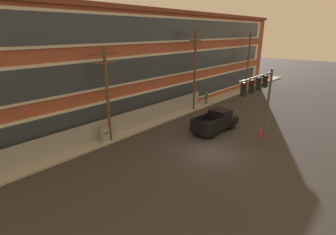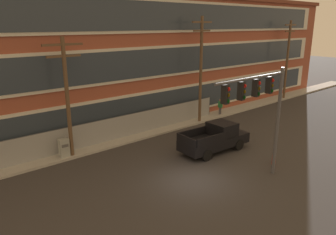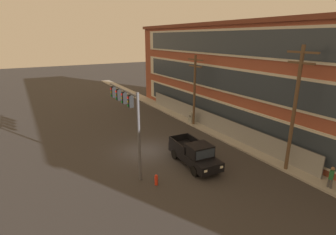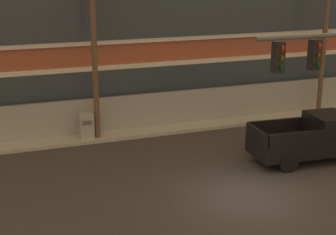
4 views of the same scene
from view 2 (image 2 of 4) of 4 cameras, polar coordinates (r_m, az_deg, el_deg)
The scene contains 12 objects.
ground_plane at distance 19.21m, azimuth 4.41°, elevation -10.98°, with size 160.00×160.00×0.00m, color #333030.
sidewalk_building_side at distance 25.25m, azimuth -9.32°, elevation -4.19°, with size 80.00×1.84×0.16m, color #9E9B93.
brick_mill_building at distance 31.64m, azimuth -4.96°, elevation 10.47°, with size 52.00×8.97×11.34m.
chain_link_fence at distance 24.34m, azimuth -13.38°, elevation -2.97°, with size 25.64×0.06×1.91m.
traffic_signal_mast at distance 18.01m, azimuth 15.86°, elevation 2.79°, with size 5.74×0.43×6.39m.
pickup_truck_black at distance 23.32m, azimuth 8.26°, elevation -3.60°, with size 5.45×2.31×1.99m.
utility_pole_near_corner at distance 21.99m, azimuth -17.19°, elevation 4.17°, with size 2.62×0.26×7.97m.
utility_pole_midblock at distance 29.04m, azimuth 5.75°, elevation 8.85°, with size 2.32×0.26×9.34m.
utility_pole_far_east at distance 40.99m, azimuth 20.09°, elevation 9.85°, with size 2.28×0.26×9.09m.
electrical_cabinet at distance 22.88m, azimuth -17.64°, elevation -5.25°, with size 0.65×0.43×1.41m.
pedestrian_near_cabinet at distance 32.30m, azimuth 9.09°, elevation 1.96°, with size 0.36×0.46×1.69m.
fire_hydrant at distance 22.20m, azimuth 17.96°, elevation -6.83°, with size 0.24×0.24×0.78m.
Camera 2 is at (-12.33, -11.88, 8.70)m, focal length 35.00 mm.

